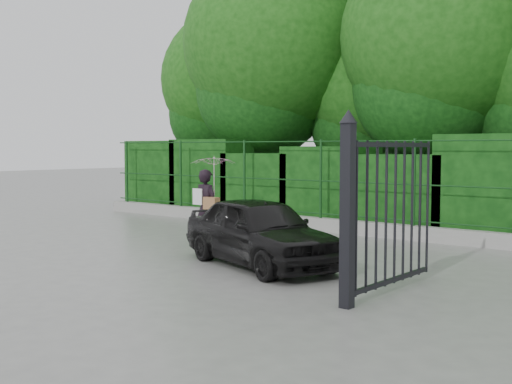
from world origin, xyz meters
The scene contains 8 objects.
ground centered at (0.00, 0.00, 0.00)m, with size 80.00×80.00×0.00m, color gray.
kerb centered at (0.00, 4.50, 0.15)m, with size 14.00×0.25×0.30m, color #9E9E99.
fence centered at (0.22, 4.50, 1.20)m, with size 14.13×0.06×1.80m.
hedge centered at (0.02, 5.50, 1.01)m, with size 14.20×1.20×2.19m.
trees centered at (1.14, 7.74, 4.62)m, with size 17.10×6.15×8.08m.
gate centered at (4.60, -0.72, 1.19)m, with size 0.22×2.33×2.36m.
woman centered at (-0.12, 1.42, 1.16)m, with size 0.87×0.89×1.76m.
car centered at (2.09, 0.24, 0.56)m, with size 1.33×3.31×1.13m, color black.
Camera 1 is at (8.57, -7.71, 1.92)m, focal length 45.00 mm.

